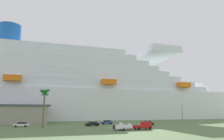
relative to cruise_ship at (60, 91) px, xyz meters
The scene contains 10 objects.
ground_plane 38.72m from the cruise_ship, 63.50° to the right, with size 600.00×600.00×0.00m, color #567042.
cruise_ship is the anchor object (origin of this frame).
pickup_truck 74.65m from the cruise_ship, 73.19° to the right, with size 5.86×3.02×2.20m.
small_boat_on_trailer 74.18m from the cruise_ship, 78.03° to the right, with size 7.03×2.96×2.15m.
palm_tree 59.27m from the cruise_ship, 96.92° to the right, with size 3.45×3.59×12.16m.
street_lamp 73.91m from the cruise_ship, 54.81° to the right, with size 0.56×0.56×7.96m.
parked_car_white_van 54.33m from the cruise_ship, 105.71° to the right, with size 4.88×2.60×1.58m.
parked_car_blue_suv 50.71m from the cruise_ship, 69.32° to the right, with size 4.79×2.08×1.58m.
parked_car_black_coupe 56.21m from the cruise_ship, 79.87° to the right, with size 5.00×2.70×1.58m.
parked_car_red_hatchback 64.32m from the cruise_ship, 60.72° to the right, with size 4.27×2.19×1.58m.
Camera 1 is at (-20.88, -64.73, 5.49)m, focal length 32.56 mm.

